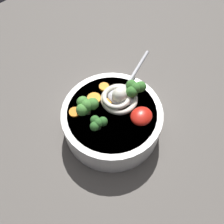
# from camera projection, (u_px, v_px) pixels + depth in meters

# --- Properties ---
(table_slab) EXTENTS (1.25, 1.25, 0.04)m
(table_slab) POSITION_uv_depth(u_px,v_px,m) (116.00, 145.00, 0.59)
(table_slab) COLOR #5B5651
(table_slab) RESTS_ON ground
(soup_bowl) EXTENTS (0.22, 0.22, 0.07)m
(soup_bowl) POSITION_uv_depth(u_px,v_px,m) (112.00, 120.00, 0.57)
(soup_bowl) COLOR white
(soup_bowl) RESTS_ON table_slab
(noodle_pile) EXTENTS (0.09, 0.09, 0.04)m
(noodle_pile) POSITION_uv_depth(u_px,v_px,m) (119.00, 98.00, 0.55)
(noodle_pile) COLOR silver
(noodle_pile) RESTS_ON soup_bowl
(soup_spoon) EXTENTS (0.17, 0.09, 0.02)m
(soup_spoon) POSITION_uv_depth(u_px,v_px,m) (123.00, 92.00, 0.56)
(soup_spoon) COLOR #B7B7BC
(soup_spoon) RESTS_ON soup_bowl
(chili_sauce_dollop) EXTENTS (0.05, 0.04, 0.02)m
(chili_sauce_dollop) POSITION_uv_depth(u_px,v_px,m) (141.00, 116.00, 0.52)
(chili_sauce_dollop) COLOR red
(chili_sauce_dollop) RESTS_ON soup_bowl
(broccoli_floret_beside_chili) EXTENTS (0.05, 0.04, 0.04)m
(broccoli_floret_beside_chili) POSITION_uv_depth(u_px,v_px,m) (86.00, 105.00, 0.52)
(broccoli_floret_beside_chili) COLOR #7A9E60
(broccoli_floret_beside_chili) RESTS_ON soup_bowl
(broccoli_floret_beside_noodles) EXTENTS (0.05, 0.04, 0.04)m
(broccoli_floret_beside_noodles) POSITION_uv_depth(u_px,v_px,m) (135.00, 88.00, 0.54)
(broccoli_floret_beside_noodles) COLOR #7A9E60
(broccoli_floret_beside_noodles) RESTS_ON soup_bowl
(broccoli_floret_front) EXTENTS (0.04, 0.03, 0.03)m
(broccoli_floret_front) POSITION_uv_depth(u_px,v_px,m) (98.00, 123.00, 0.50)
(broccoli_floret_front) COLOR #7A9E60
(broccoli_floret_front) RESTS_ON soup_bowl
(carrot_slice_left) EXTENTS (0.02, 0.02, 0.01)m
(carrot_slice_left) POSITION_uv_depth(u_px,v_px,m) (104.00, 87.00, 0.57)
(carrot_slice_left) COLOR orange
(carrot_slice_left) RESTS_ON soup_bowl
(carrot_slice_far) EXTENTS (0.02, 0.02, 0.01)m
(carrot_slice_far) POSITION_uv_depth(u_px,v_px,m) (107.00, 103.00, 0.55)
(carrot_slice_far) COLOR orange
(carrot_slice_far) RESTS_ON soup_bowl
(carrot_slice_center) EXTENTS (0.02, 0.02, 0.00)m
(carrot_slice_center) POSITION_uv_depth(u_px,v_px,m) (75.00, 112.00, 0.54)
(carrot_slice_center) COLOR orange
(carrot_slice_center) RESTS_ON soup_bowl
(carrot_slice_rear) EXTENTS (0.03, 0.03, 0.01)m
(carrot_slice_rear) POSITION_uv_depth(u_px,v_px,m) (94.00, 99.00, 0.55)
(carrot_slice_rear) COLOR orange
(carrot_slice_rear) RESTS_ON soup_bowl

